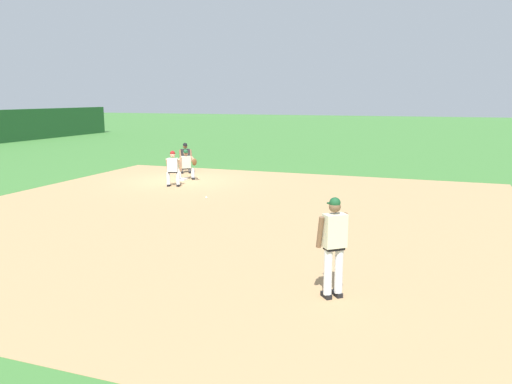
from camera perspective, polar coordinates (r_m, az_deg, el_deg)
ground_plane at (r=22.09m, az=-8.47°, el=1.33°), size 160.00×160.00×0.00m
infield_dirt_patch at (r=15.49m, az=-3.44°, el=-2.59°), size 18.00×18.00×0.01m
first_base_bag at (r=22.08m, az=-8.47°, el=1.45°), size 0.38×0.38×0.09m
baseball at (r=17.99m, az=-5.70°, el=-0.64°), size 0.07×0.07×0.07m
pitcher at (r=9.06m, az=8.90°, el=-5.55°), size 0.85×0.57×1.86m
first_baseman at (r=22.04m, az=-7.93°, el=3.25°), size 0.78×1.07×1.34m
baserunner at (r=20.50m, az=-9.47°, el=2.82°), size 0.55×0.66×1.46m
umpire at (r=24.00m, az=-8.08°, el=4.01°), size 0.65×0.68×1.46m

